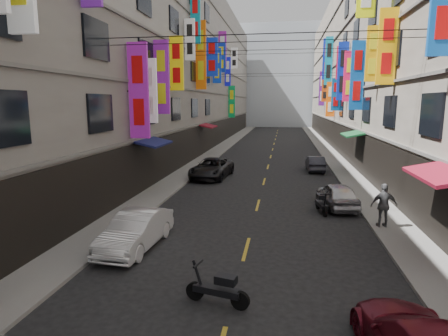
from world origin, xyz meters
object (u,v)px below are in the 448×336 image
(car_left_mid, at_px, (136,230))
(car_right_mid, at_px, (337,195))
(car_left_far, at_px, (212,168))
(pedestrian_rfar, at_px, (384,205))
(scooter_far_right, at_px, (321,204))
(scooter_crossing, at_px, (218,289))
(car_right_far, at_px, (315,164))

(car_left_mid, distance_m, car_right_mid, 10.47)
(car_left_far, bearing_deg, pedestrian_rfar, -40.93)
(car_left_mid, relative_size, car_right_mid, 1.08)
(scooter_far_right, bearing_deg, car_left_far, -57.28)
(scooter_far_right, height_order, car_right_mid, car_right_mid)
(scooter_crossing, xyz_separation_m, car_left_mid, (-3.65, 3.40, 0.23))
(car_left_mid, bearing_deg, car_right_mid, 43.85)
(pedestrian_rfar, bearing_deg, car_right_far, -89.74)
(car_right_mid, relative_size, pedestrian_rfar, 2.04)
(car_left_far, bearing_deg, scooter_far_right, -42.21)
(car_right_far, bearing_deg, scooter_far_right, 85.11)
(scooter_crossing, bearing_deg, pedestrian_rfar, -26.18)
(car_right_mid, bearing_deg, car_left_far, -47.98)
(scooter_far_right, bearing_deg, car_left_mid, 29.17)
(car_left_far, distance_m, car_right_mid, 10.15)
(scooter_crossing, xyz_separation_m, scooter_far_right, (3.48, 9.11, 0.00))
(car_left_far, bearing_deg, scooter_crossing, -72.93)
(scooter_far_right, relative_size, car_left_mid, 0.44)
(scooter_crossing, xyz_separation_m, car_right_far, (4.07, 20.61, 0.14))
(car_left_mid, xyz_separation_m, car_right_mid, (8.00, 6.76, -0.03))
(scooter_crossing, height_order, car_left_far, car_left_far)
(scooter_far_right, bearing_deg, car_right_mid, -139.34)
(car_right_far, bearing_deg, scooter_crossing, 76.87)
(scooter_crossing, xyz_separation_m, pedestrian_rfar, (5.80, 7.00, 0.60))
(scooter_crossing, relative_size, car_right_far, 0.50)
(car_left_far, relative_size, car_right_far, 1.40)
(scooter_far_right, bearing_deg, scooter_crossing, 59.56)
(car_left_far, xyz_separation_m, car_right_mid, (7.76, -6.54, -0.05))
(scooter_crossing, relative_size, car_left_mid, 0.44)
(car_left_far, distance_m, car_right_far, 8.44)
(car_left_mid, xyz_separation_m, car_left_far, (0.24, 13.30, 0.02))
(scooter_crossing, distance_m, car_right_mid, 11.05)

